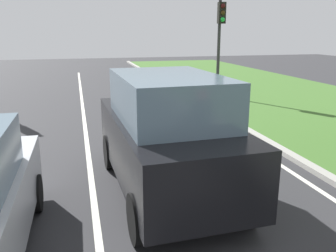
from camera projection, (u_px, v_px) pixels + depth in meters
The scene contains 7 objects.
ground_plane at pixel (108, 128), 11.41m from camera, with size 60.00×60.00×0.00m, color #2D2D30.
lane_line_center at pixel (85, 129), 11.24m from camera, with size 0.12×32.00×0.01m, color silver.
lane_line_right_edge at pixel (213, 121), 12.27m from camera, with size 0.12×32.00×0.01m, color silver.
grass_verge_right at pixel (334, 112), 13.44m from camera, with size 9.00×48.00×0.06m, color #3D6628.
curb_right at pixel (226, 118), 12.38m from camera, with size 0.24×48.00×0.12m, color #9E9B93.
car_suv_ahead at pixel (167, 134), 6.58m from camera, with size 2.11×4.57×2.28m.
traffic_light_near_right at pixel (220, 30), 15.75m from camera, with size 0.32×0.50×4.51m.
Camera 1 is at (-0.86, 2.87, 3.02)m, focal length 38.03 mm.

